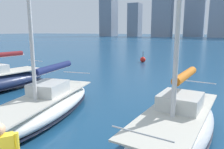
# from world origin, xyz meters

# --- Properties ---
(city_skyline) EXTENTS (168.09, 23.83, 48.83)m
(city_skyline) POSITION_xyz_m (-0.05, -157.92, 19.22)
(city_skyline) COLOR gray
(city_skyline) RESTS_ON ground
(sailboat_orange) EXTENTS (2.95, 7.11, 12.00)m
(sailboat_orange) POSITION_xyz_m (-2.08, -6.46, 0.68)
(sailboat_orange) COLOR white
(sailboat_orange) RESTS_ON ground
(sailboat_navy) EXTENTS (3.57, 7.85, 9.45)m
(sailboat_navy) POSITION_xyz_m (3.77, -5.88, 0.61)
(sailboat_navy) COLOR white
(sailboat_navy) RESTS_ON ground
(channel_buoy) EXTENTS (0.70, 0.70, 1.40)m
(channel_buoy) POSITION_xyz_m (5.76, -25.39, 0.36)
(channel_buoy) COLOR red
(channel_buoy) RESTS_ON ground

